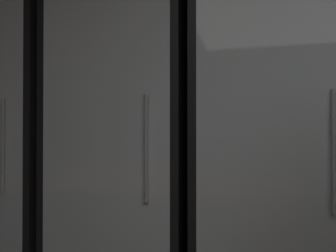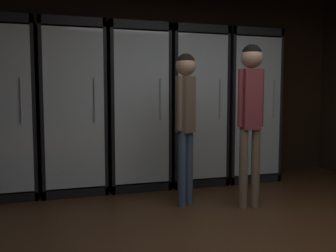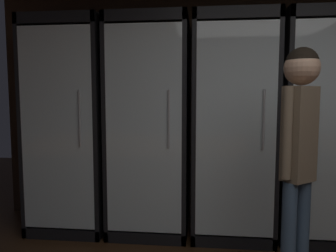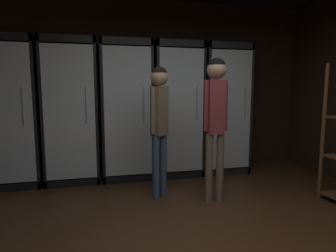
{
  "view_description": "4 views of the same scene",
  "coord_description": "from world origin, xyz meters",
  "px_view_note": "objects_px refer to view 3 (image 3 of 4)",
  "views": [
    {
      "loc": [
        -0.67,
        0.96,
        1.23
      ],
      "look_at": [
        -1.1,
        2.71,
        1.25
      ],
      "focal_mm": 32.72,
      "sensor_mm": 36.0,
      "label": 1
    },
    {
      "loc": [
        -1.59,
        -2.04,
        1.21
      ],
      "look_at": [
        -0.23,
        2.28,
        0.81
      ],
      "focal_mm": 39.88,
      "sensor_mm": 36.0,
      "label": 2
    },
    {
      "loc": [
        -0.84,
        -0.31,
        1.32
      ],
      "look_at": [
        -1.15,
        2.65,
        1.05
      ],
      "focal_mm": 33.08,
      "sensor_mm": 36.0,
      "label": 3
    },
    {
      "loc": [
        -0.91,
        -1.64,
        1.34
      ],
      "look_at": [
        0.08,
        2.49,
        0.8
      ],
      "focal_mm": 29.86,
      "sensor_mm": 36.0,
      "label": 4
    }
  ],
  "objects_px": {
    "shopper_near": "(299,139)",
    "cooler_right": "(317,131)",
    "cooler_left": "(150,130)",
    "cooler_far_left": "(73,128)",
    "cooler_center": "(231,130)"
  },
  "relations": [
    {
      "from": "cooler_right",
      "to": "cooler_center",
      "type": "bearing_deg",
      "value": 179.94
    },
    {
      "from": "cooler_center",
      "to": "cooler_far_left",
      "type": "bearing_deg",
      "value": 179.97
    },
    {
      "from": "cooler_right",
      "to": "shopper_near",
      "type": "relative_size",
      "value": 1.27
    },
    {
      "from": "cooler_far_left",
      "to": "shopper_near",
      "type": "relative_size",
      "value": 1.27
    },
    {
      "from": "cooler_far_left",
      "to": "cooler_right",
      "type": "bearing_deg",
      "value": -0.04
    },
    {
      "from": "cooler_left",
      "to": "cooler_center",
      "type": "distance_m",
      "value": 0.79
    },
    {
      "from": "cooler_center",
      "to": "shopper_near",
      "type": "xyz_separation_m",
      "value": [
        0.32,
        -1.01,
        0.05
      ]
    },
    {
      "from": "shopper_near",
      "to": "cooler_center",
      "type": "bearing_deg",
      "value": 107.56
    },
    {
      "from": "cooler_far_left",
      "to": "cooler_center",
      "type": "relative_size",
      "value": 1.0
    },
    {
      "from": "cooler_far_left",
      "to": "cooler_left",
      "type": "bearing_deg",
      "value": -0.04
    },
    {
      "from": "cooler_left",
      "to": "cooler_right",
      "type": "bearing_deg",
      "value": -0.04
    },
    {
      "from": "cooler_center",
      "to": "cooler_right",
      "type": "xyz_separation_m",
      "value": [
        0.79,
        -0.0,
        -0.0
      ]
    },
    {
      "from": "cooler_left",
      "to": "cooler_far_left",
      "type": "bearing_deg",
      "value": 179.96
    },
    {
      "from": "shopper_near",
      "to": "cooler_right",
      "type": "bearing_deg",
      "value": 65.02
    },
    {
      "from": "cooler_left",
      "to": "cooler_right",
      "type": "distance_m",
      "value": 1.58
    }
  ]
}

